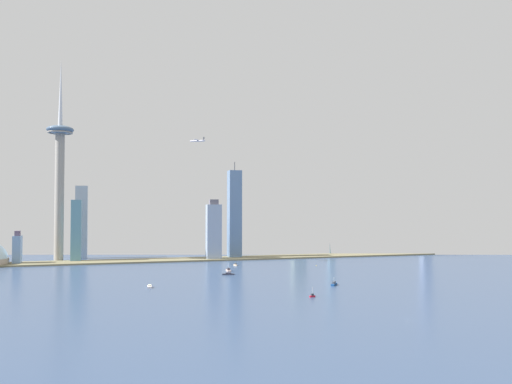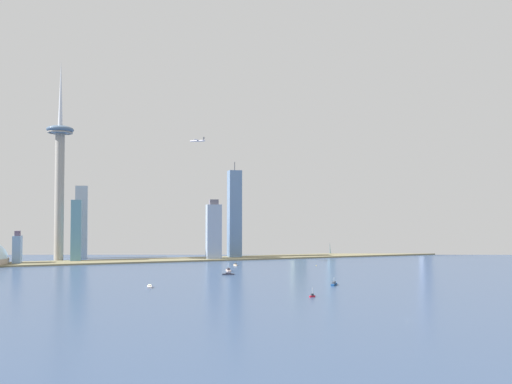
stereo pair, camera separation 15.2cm
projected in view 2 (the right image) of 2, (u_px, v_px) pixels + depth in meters
ground_plane at (407, 319)px, 418.20m from camera, size 6000.00×6000.00×0.00m
waterfront_pier at (247, 258)px, 926.00m from camera, size 985.75×61.21×2.66m
observation_tower at (60, 164)px, 877.13m from camera, size 46.28×46.28×357.78m
skyscraper_0 at (17, 249)px, 827.14m from camera, size 12.41×20.83×55.91m
skyscraper_1 at (76, 231)px, 868.17m from camera, size 17.34×19.80×108.08m
skyscraper_2 at (81, 222)px, 929.79m from camera, size 21.78×13.85×135.51m
skyscraper_3 at (425, 217)px, 1045.05m from camera, size 20.57×15.32×176.72m
skyscraper_4 at (214, 231)px, 901.75m from camera, size 26.39×19.39×109.42m
skyscraper_5 at (299, 230)px, 1053.77m from camera, size 27.38×23.87×94.21m
skyscraper_6 at (331, 223)px, 1009.02m from camera, size 12.81×12.60×130.30m
skyscraper_7 at (234, 214)px, 936.18m from camera, size 23.44×24.29×180.95m
boat_0 at (228, 270)px, 738.56m from camera, size 6.58×17.81×11.50m
boat_1 at (228, 274)px, 698.42m from camera, size 18.16×9.85×3.27m
boat_2 at (312, 296)px, 522.00m from camera, size 6.60×3.33×10.28m
boat_3 at (334, 284)px, 602.27m from camera, size 13.02×14.95×9.65m
boat_4 at (235, 265)px, 809.48m from camera, size 5.46×7.90×4.28m
boat_5 at (150, 286)px, 584.50m from camera, size 5.94×13.85×3.63m
channel_buoy_0 at (316, 265)px, 809.50m from camera, size 1.05×1.05×1.75m
airplane at (198, 141)px, 855.22m from camera, size 25.47×26.51×7.74m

